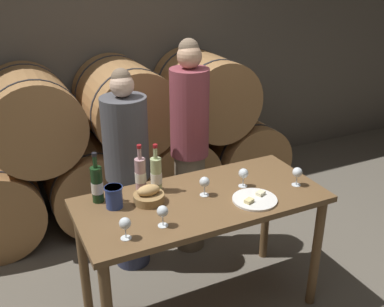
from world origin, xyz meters
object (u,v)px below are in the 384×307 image
object	(u,v)px
wine_glass_center	(205,183)
bread_basket	(149,196)
person_left	(128,172)
wine_glass_left	(163,212)
wine_bottle_white	(156,175)
cheese_plate	(255,199)
wine_glass_right	(243,174)
person_right	(190,148)
wine_glass_far_right	(297,173)
blue_crock	(114,196)
wine_bottle_rose	(141,174)
wine_glass_far_left	(125,224)
tasting_table	(202,214)
wine_bottle_red	(97,184)

from	to	relation	value
wine_glass_center	bread_basket	bearing A→B (deg)	168.13
person_left	wine_glass_left	bearing A→B (deg)	-95.09
wine_bottle_white	wine_glass_center	size ratio (longest dim) A/B	2.55
cheese_plate	wine_glass_left	world-z (taller)	wine_glass_left
wine_glass_center	wine_glass_right	bearing A→B (deg)	-0.67
person_right	wine_glass_far_right	world-z (taller)	person_right
person_left	blue_crock	world-z (taller)	person_left
wine_bottle_rose	wine_glass_far_left	size ratio (longest dim) A/B	2.45
tasting_table	bread_basket	xyz separation A→B (m)	(-0.32, 0.10, 0.17)
wine_glass_center	person_left	bearing A→B (deg)	113.29
person_right	wine_glass_left	size ratio (longest dim) A/B	13.55
wine_bottle_rose	wine_glass_far_left	xyz separation A→B (m)	(-0.26, -0.49, -0.02)
blue_crock	wine_bottle_rose	bearing A→B (deg)	32.46
cheese_plate	wine_glass_far_left	size ratio (longest dim) A/B	2.18
wine_glass_left	wine_glass_far_right	size ratio (longest dim) A/B	1.00
person_right	wine_glass_left	xyz separation A→B (m)	(-0.59, -0.90, 0.07)
cheese_plate	tasting_table	bearing A→B (deg)	148.36
person_right	bread_basket	bearing A→B (deg)	-133.08
blue_crock	bread_basket	world-z (taller)	blue_crock
wine_glass_left	person_left	bearing A→B (deg)	84.91
wine_bottle_rose	wine_glass_left	xyz separation A→B (m)	(-0.04, -0.46, -0.02)
bread_basket	wine_glass_right	xyz separation A→B (m)	(0.64, -0.08, 0.05)
wine_bottle_white	cheese_plate	world-z (taller)	wine_bottle_white
tasting_table	person_right	distance (m)	0.76
tasting_table	wine_bottle_red	distance (m)	0.69
blue_crock	wine_glass_center	distance (m)	0.57
wine_bottle_white	wine_glass_right	size ratio (longest dim) A/B	2.55
tasting_table	bread_basket	size ratio (longest dim) A/B	8.16
wine_bottle_red	wine_glass_center	size ratio (longest dim) A/B	2.55
wine_bottle_red	wine_bottle_white	size ratio (longest dim) A/B	1.00
wine_bottle_white	wine_glass_far_left	distance (m)	0.55
tasting_table	wine_bottle_rose	size ratio (longest dim) A/B	4.99
wine_glass_left	person_right	bearing A→B (deg)	56.48
bread_basket	wine_glass_center	xyz separation A→B (m)	(0.35, -0.07, 0.05)
wine_bottle_rose	cheese_plate	xyz separation A→B (m)	(0.59, -0.45, -0.10)
wine_glass_left	wine_glass_center	bearing A→B (deg)	29.72
wine_glass_far_right	wine_bottle_white	bearing A→B (deg)	159.28
cheese_plate	wine_glass_far_right	world-z (taller)	wine_glass_far_right
wine_bottle_red	bread_basket	world-z (taller)	wine_bottle_red
person_right	wine_glass_far_right	bearing A→B (deg)	-64.47
wine_glass_left	wine_bottle_rose	bearing A→B (deg)	85.54
wine_glass_left	blue_crock	bearing A→B (deg)	120.13
bread_basket	wine_bottle_red	bearing A→B (deg)	152.35
wine_bottle_rose	tasting_table	bearing A→B (deg)	-41.46
person_left	person_right	distance (m)	0.52
cheese_plate	wine_glass_left	size ratio (longest dim) A/B	2.18
person_right	wine_glass_left	bearing A→B (deg)	-123.52
person_right	cheese_plate	size ratio (longest dim) A/B	6.22
wine_bottle_white	tasting_table	bearing A→B (deg)	-42.67
wine_bottle_red	cheese_plate	bearing A→B (deg)	-25.29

